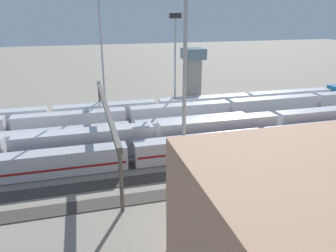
% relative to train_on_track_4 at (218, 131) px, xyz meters
% --- Properties ---
extents(ground_plane, '(400.00, 400.00, 0.00)m').
position_rel_train_on_track_4_xyz_m(ground_plane, '(4.78, -2.50, -2.62)').
color(ground_plane, gray).
extents(track_bed_0, '(140.00, 2.80, 0.12)m').
position_rel_train_on_track_4_xyz_m(track_bed_0, '(4.78, -20.00, -2.56)').
color(track_bed_0, '#4C443D').
rests_on(track_bed_0, ground_plane).
extents(track_bed_1, '(140.00, 2.80, 0.12)m').
position_rel_train_on_track_4_xyz_m(track_bed_1, '(4.78, -15.00, -2.56)').
color(track_bed_1, '#3D3833').
rests_on(track_bed_1, ground_plane).
extents(track_bed_2, '(140.00, 2.80, 0.12)m').
position_rel_train_on_track_4_xyz_m(track_bed_2, '(4.78, -10.00, -2.56)').
color(track_bed_2, '#4C443D').
rests_on(track_bed_2, ground_plane).
extents(track_bed_3, '(140.00, 2.80, 0.12)m').
position_rel_train_on_track_4_xyz_m(track_bed_3, '(4.78, -5.00, -2.56)').
color(track_bed_3, '#3D3833').
rests_on(track_bed_3, ground_plane).
extents(track_bed_4, '(140.00, 2.80, 0.12)m').
position_rel_train_on_track_4_xyz_m(track_bed_4, '(4.78, 0.00, -2.56)').
color(track_bed_4, '#4C443D').
rests_on(track_bed_4, ground_plane).
extents(track_bed_5, '(140.00, 2.80, 0.12)m').
position_rel_train_on_track_4_xyz_m(track_bed_5, '(4.78, 5.00, -2.56)').
color(track_bed_5, '#3D3833').
rests_on(track_bed_5, ground_plane).
extents(track_bed_6, '(140.00, 2.80, 0.12)m').
position_rel_train_on_track_4_xyz_m(track_bed_6, '(4.78, 10.00, -2.56)').
color(track_bed_6, '#3D3833').
rests_on(track_bed_6, ground_plane).
extents(track_bed_7, '(140.00, 2.80, 0.12)m').
position_rel_train_on_track_4_xyz_m(track_bed_7, '(4.78, 15.00, -2.56)').
color(track_bed_7, '#3D3833').
rests_on(track_bed_7, ground_plane).
extents(train_on_track_4, '(119.80, 3.00, 5.00)m').
position_rel_train_on_track_4_xyz_m(train_on_track_4, '(0.00, 0.00, 0.00)').
color(train_on_track_4, silver).
rests_on(train_on_track_4, ground_plane).
extents(train_on_track_3, '(71.40, 3.00, 3.80)m').
position_rel_train_on_track_4_xyz_m(train_on_track_3, '(27.54, -5.00, -0.60)').
color(train_on_track_3, '#B7BABF').
rests_on(train_on_track_3, ground_plane).
extents(train_on_track_0, '(139.00, 3.00, 4.40)m').
position_rel_train_on_track_4_xyz_m(train_on_track_0, '(8.44, -20.00, -0.55)').
color(train_on_track_0, '#1E6B9E').
rests_on(train_on_track_0, ground_plane).
extents(train_on_track_1, '(119.80, 3.00, 3.80)m').
position_rel_train_on_track_4_xyz_m(train_on_track_1, '(2.81, -15.00, -0.60)').
color(train_on_track_1, silver).
rests_on(train_on_track_1, ground_plane).
extents(train_on_track_5, '(119.80, 3.06, 3.80)m').
position_rel_train_on_track_4_xyz_m(train_on_track_5, '(5.34, 5.00, -0.62)').
color(train_on_track_5, '#B7BABF').
rests_on(train_on_track_5, ground_plane).
extents(light_mast_0, '(2.80, 0.70, 23.47)m').
position_rel_train_on_track_4_xyz_m(light_mast_0, '(1.78, -23.23, 12.66)').
color(light_mast_0, '#9EA0A5').
rests_on(light_mast_0, ground_plane).
extents(light_mast_1, '(2.80, 0.70, 30.41)m').
position_rel_train_on_track_4_xyz_m(light_mast_1, '(12.83, 18.40, 16.45)').
color(light_mast_1, '#9EA0A5').
rests_on(light_mast_1, ground_plane).
extents(light_mast_2, '(2.80, 0.70, 27.83)m').
position_rel_train_on_track_4_xyz_m(light_mast_2, '(19.12, -22.24, 15.05)').
color(light_mast_2, '#9EA0A5').
rests_on(light_mast_2, ground_plane).
extents(signal_gantry, '(0.70, 40.00, 8.80)m').
position_rel_train_on_track_4_xyz_m(signal_gantry, '(20.36, -2.50, 5.11)').
color(signal_gantry, '#4C4742').
rests_on(signal_gantry, ground_plane).
extents(control_tower, '(6.00, 6.00, 13.93)m').
position_rel_train_on_track_4_xyz_m(control_tower, '(-7.38, -35.98, 5.51)').
color(control_tower, gray).
rests_on(control_tower, ground_plane).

